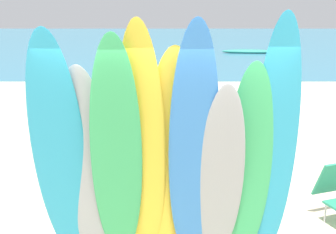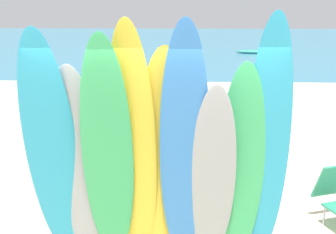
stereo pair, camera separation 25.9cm
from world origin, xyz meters
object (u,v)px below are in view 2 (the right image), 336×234
Objects in this scene: surfboard_yellow_3 at (134,152)px; surfboard_green_7 at (240,170)px; surfboard_rack at (162,204)px; surfboard_green_2 at (108,160)px; surfboard_grey_6 at (212,181)px; surfboard_blue_5 at (184,155)px; beachgoer_strolling at (181,93)px; surfboard_yellow_4 at (164,162)px; beachgoer_midbeach at (91,102)px; surfboard_teal_0 at (53,155)px; surfboard_teal_8 at (266,149)px; distant_boat at (263,52)px; surfboard_grey_1 at (81,170)px.

surfboard_yellow_3 reaches higher than surfboard_green_7.
surfboard_rack is 0.93× the size of surfboard_yellow_3.
surfboard_green_2 is 1.23× the size of surfboard_grey_6.
surfboard_blue_5 is 5.53m from beachgoer_strolling.
surfboard_blue_5 is (0.78, 0.02, 0.06)m from surfboard_green_2.
surfboard_yellow_4 is 5.04m from beachgoer_midbeach.
surfboard_grey_6 is at bearing -13.83° from surfboard_yellow_4.
surfboard_grey_6 reaches higher than surfboard_rack.
surfboard_yellow_3 is at bearing 1.60° from surfboard_teal_0.
surfboard_teal_0 is at bearing -174.65° from surfboard_teal_8.
surfboard_yellow_3 is at bearing -115.27° from surfboard_rack.
beachgoer_strolling reaches higher than surfboard_rack.
surfboard_rack is 0.92× the size of surfboard_teal_8.
beachgoer_midbeach is 19.56m from distant_boat.
beachgoer_strolling is (-0.08, 5.51, -0.42)m from surfboard_blue_5.
distant_boat is at bearing 83.66° from surfboard_teal_8.
surfboard_rack is at bearing -78.83° from beachgoer_strolling.
surfboard_green_7 reaches higher than surfboard_grey_6.
surfboard_rack is at bearing 159.01° from surfboard_teal_8.
surfboard_grey_6 is (0.82, 0.00, -0.30)m from surfboard_yellow_3.
surfboard_green_7 is at bearing -69.57° from beachgoer_strolling.
surfboard_rack is 0.86m from surfboard_yellow_4.
surfboard_green_2 reaches higher than beachgoer_strolling.
surfboard_green_2 is (0.32, -0.13, 0.16)m from surfboard_grey_1.
surfboard_teal_8 reaches higher than beachgoer_strolling.
surfboard_yellow_4 is 1.07× the size of surfboard_green_7.
surfboard_blue_5 is at bearing -1.41° from surfboard_teal_0.
beachgoer_midbeach is at bearing 112.36° from surfboard_rack.
surfboard_blue_5 is at bearing -4.89° from surfboard_yellow_3.
surfboard_yellow_4 is 1.52× the size of beachgoer_strolling.
surfboard_grey_1 is at bearing 94.18° from beachgoer_midbeach.
surfboard_teal_0 is 1.24× the size of surfboard_grey_6.
surfboard_blue_5 is at bearing -39.44° from surfboard_yellow_4.
surfboard_rack is 1.18× the size of surfboard_grey_6.
surfboard_rack reaches higher than distant_boat.
surfboard_teal_0 is 1.16m from surfboard_yellow_4.
beachgoer_midbeach is (-2.29, 4.79, -0.21)m from surfboard_grey_6.
surfboard_green_2 is 0.28m from surfboard_yellow_3.
surfboard_rack is at bearing 134.57° from surfboard_grey_6.
surfboard_blue_5 is at bearing -1.09° from surfboard_grey_1.
surfboard_teal_0 is at bearing -177.03° from surfboard_yellow_3.
surfboard_grey_1 is (-0.84, -0.53, 0.62)m from surfboard_rack.
surfboard_teal_8 reaches higher than surfboard_grey_1.
surfboard_grey_1 is 0.71× the size of distant_boat.
surfboard_yellow_3 reaches higher than surfboard_yellow_4.
surfboard_green_7 is (1.97, 0.11, -0.17)m from surfboard_teal_0.
surfboard_green_2 is 23.91m from distant_boat.
surfboard_grey_1 is at bearing 177.92° from surfboard_yellow_3.
surfboard_teal_8 is at bearing -24.17° from surfboard_rack.
surfboard_grey_1 is at bearing -104.14° from distant_boat.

